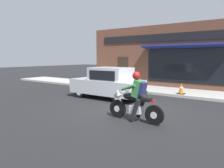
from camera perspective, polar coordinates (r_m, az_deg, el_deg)
name	(u,v)px	position (r m, az deg, el deg)	size (l,w,h in m)	color
ground_plane	(129,110)	(8.75, 4.41, -6.74)	(80.00, 80.00, 0.00)	black
sidewalk_curb	(131,88)	(14.55, 4.99, -0.95)	(2.60, 22.00, 0.14)	#ADAAA3
storefront_building	(166,57)	(14.99, 13.84, 6.92)	(1.25, 11.52, 4.20)	brown
motorcycle_with_rider	(136,101)	(7.14, 6.19, -4.34)	(0.56, 2.02, 1.62)	black
car_hatchback	(108,83)	(11.05, -1.10, 0.19)	(1.67, 3.79, 1.57)	black
traffic_cone	(181,89)	(12.11, 17.64, -1.13)	(0.36, 0.36, 0.60)	black
fire_hydrant	(99,77)	(16.83, -3.35, 1.86)	(0.36, 0.24, 0.88)	red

